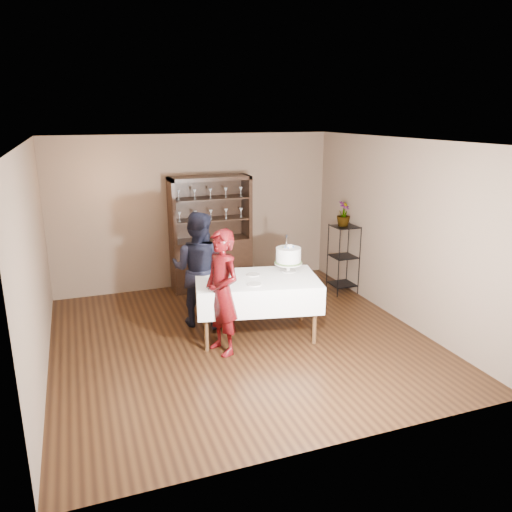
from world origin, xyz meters
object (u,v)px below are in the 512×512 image
Objects in this scene: man at (198,269)px; potted_plant at (344,214)px; china_hutch at (211,251)px; cake at (288,257)px; plant_etagere at (343,256)px; cake_table at (257,292)px; woman at (222,292)px.

man is 4.04× the size of potted_plant.
cake is (0.60, -2.04, 0.40)m from china_hutch.
china_hutch is 1.18× the size of man.
china_hutch is 1.67× the size of plant_etagere.
china_hutch reaches higher than man.
plant_etagere is 2.85× the size of potted_plant.
plant_etagere reaches higher than cake_table.
potted_plant is at bearing 29.92° from cake_table.
plant_etagere is 0.65× the size of cake_table.
potted_plant is at bearing 100.66° from woman.
woman is 1.01m from man.
woman is at bearing -157.16° from cake.
cake reaches higher than cake_table.
plant_etagere is 0.71× the size of man.
cake_table is at bearing -88.16° from china_hutch.
man reaches higher than cake.
woman is (-0.53, -2.52, 0.16)m from china_hutch.
china_hutch is 1.64m from man.
cake_table is 4.41× the size of potted_plant.
woman is at bearing -101.96° from china_hutch.
china_hutch is at bearing 106.44° from cake.
man is (-0.67, 0.66, 0.21)m from cake_table.
plant_etagere is 2.18× the size of cake.
man is at bearing 135.11° from cake_table.
china_hutch is 1.08× the size of cake_table.
plant_etagere is at bearing 33.74° from cake.
china_hutch is at bearing 148.90° from woman.
potted_plant is (2.65, 0.48, 0.55)m from man.
cake is 1.79m from potted_plant.
cake is (-1.48, -0.99, 0.41)m from plant_etagere.
china_hutch is 3.64× the size of cake.
potted_plant is at bearing -26.82° from china_hutch.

